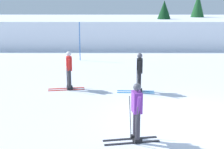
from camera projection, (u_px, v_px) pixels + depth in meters
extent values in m
plane|color=silver|center=(184.00, 119.00, 11.15)|extent=(120.00, 120.00, 0.00)
cube|color=silver|center=(141.00, 30.00, 29.17)|extent=(80.00, 9.68, 2.19)
cube|color=#237AC6|center=(136.00, 93.00, 14.14)|extent=(1.60, 0.17, 0.02)
cube|color=#237AC6|center=(136.00, 91.00, 14.41)|extent=(1.60, 0.17, 0.02)
cube|color=black|center=(139.00, 91.00, 14.11)|extent=(0.27, 0.13, 0.10)
cube|color=black|center=(139.00, 90.00, 14.39)|extent=(0.27, 0.13, 0.10)
cylinder|color=black|center=(139.00, 81.00, 14.00)|extent=(0.14, 0.14, 0.85)
cylinder|color=black|center=(139.00, 79.00, 14.27)|extent=(0.14, 0.14, 0.85)
cube|color=black|center=(140.00, 66.00, 13.99)|extent=(0.26, 0.39, 0.60)
cylinder|color=black|center=(139.00, 67.00, 13.75)|extent=(0.10, 0.26, 0.55)
cylinder|color=black|center=(139.00, 65.00, 14.24)|extent=(0.10, 0.26, 0.55)
sphere|color=#4C4C56|center=(140.00, 56.00, 13.89)|extent=(0.22, 0.22, 0.22)
cylinder|color=#38383D|center=(137.00, 82.00, 13.83)|extent=(0.04, 0.34, 1.07)
cylinder|color=#38383D|center=(137.00, 78.00, 14.47)|extent=(0.04, 0.34, 1.07)
cube|color=red|center=(67.00, 90.00, 14.56)|extent=(1.59, 0.38, 0.02)
cube|color=red|center=(66.00, 88.00, 14.82)|extent=(1.59, 0.38, 0.02)
cube|color=black|center=(70.00, 88.00, 14.57)|extent=(0.28, 0.16, 0.10)
cube|color=black|center=(70.00, 87.00, 14.84)|extent=(0.28, 0.16, 0.10)
cylinder|color=#2D2D33|center=(70.00, 78.00, 14.46)|extent=(0.14, 0.14, 0.85)
cylinder|color=#2D2D33|center=(69.00, 77.00, 14.72)|extent=(0.14, 0.14, 0.85)
cube|color=red|center=(69.00, 63.00, 14.45)|extent=(0.30, 0.42, 0.60)
cylinder|color=red|center=(69.00, 65.00, 14.21)|extent=(0.13, 0.27, 0.55)
cylinder|color=red|center=(68.00, 63.00, 14.68)|extent=(0.13, 0.27, 0.55)
sphere|color=silver|center=(69.00, 54.00, 14.35)|extent=(0.22, 0.22, 0.22)
cylinder|color=#38383D|center=(68.00, 79.00, 14.25)|extent=(0.08, 0.32, 1.08)
cylinder|color=#38383D|center=(67.00, 76.00, 14.90)|extent=(0.08, 0.32, 1.08)
cube|color=black|center=(132.00, 143.00, 9.31)|extent=(1.59, 0.38, 0.02)
cube|color=black|center=(130.00, 139.00, 9.58)|extent=(1.59, 0.38, 0.02)
cube|color=black|center=(137.00, 141.00, 9.33)|extent=(0.28, 0.16, 0.10)
cube|color=black|center=(135.00, 137.00, 9.59)|extent=(0.28, 0.16, 0.10)
cylinder|color=#38333D|center=(138.00, 125.00, 9.21)|extent=(0.14, 0.14, 0.85)
cylinder|color=#38333D|center=(135.00, 121.00, 9.48)|extent=(0.14, 0.14, 0.85)
cube|color=purple|center=(137.00, 102.00, 9.20)|extent=(0.30, 0.42, 0.60)
cylinder|color=purple|center=(138.00, 105.00, 8.96)|extent=(0.13, 0.27, 0.55)
cylinder|color=purple|center=(134.00, 100.00, 9.44)|extent=(0.13, 0.27, 0.55)
sphere|color=#4C4C56|center=(137.00, 87.00, 9.10)|extent=(0.22, 0.22, 0.22)
cylinder|color=#38383D|center=(136.00, 126.00, 8.98)|extent=(0.08, 0.30, 1.21)
cylinder|color=#38383D|center=(130.00, 117.00, 9.65)|extent=(0.08, 0.30, 1.21)
cylinder|color=#1E56AD|center=(80.00, 41.00, 21.04)|extent=(0.05, 0.05, 2.45)
cylinder|color=#513823|center=(196.00, 37.00, 30.20)|extent=(0.20, 0.20, 0.73)
cone|color=#194C23|center=(197.00, 13.00, 29.70)|extent=(2.02, 2.02, 3.57)
cylinder|color=#513823|center=(163.00, 41.00, 27.74)|extent=(0.22, 0.22, 0.71)
cone|color=#0F3819|center=(164.00, 19.00, 27.31)|extent=(2.20, 2.20, 2.98)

